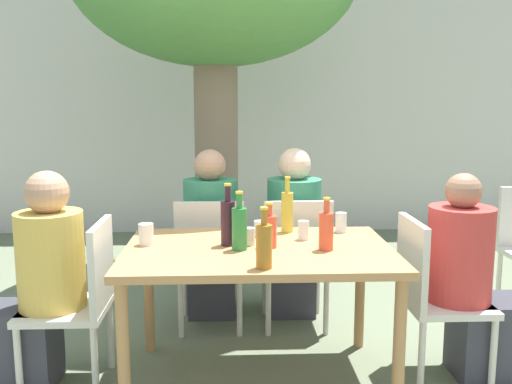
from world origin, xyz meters
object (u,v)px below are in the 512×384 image
at_px(drinking_glass_2, 249,236).
at_px(person_seated_3, 292,242).
at_px(wine_bottle_2, 228,221).
at_px(drinking_glass_3, 341,222).
at_px(patio_chair_2, 210,257).
at_px(person_seated_1, 474,288).
at_px(patio_chair_1, 431,290).
at_px(patio_chair_3, 296,256).
at_px(person_seated_0, 36,292).
at_px(drinking_glass_0, 260,229).
at_px(patio_chair_0, 81,295).
at_px(person_seated_2, 211,243).
at_px(amber_bottle_4, 264,245).
at_px(dining_table_front, 258,262).
at_px(soda_bottle_1, 326,230).
at_px(drinking_glass_1, 146,234).
at_px(soda_bottle_5, 269,230).
at_px(drinking_glass_4, 303,230).
at_px(oil_cruet_3, 287,211).
at_px(green_bottle_0, 239,227).

bearing_deg(drinking_glass_2, person_seated_3, 69.38).
bearing_deg(wine_bottle_2, drinking_glass_3, 22.44).
height_order(patio_chair_2, drinking_glass_3, patio_chair_2).
bearing_deg(person_seated_1, person_seated_3, 43.69).
distance_m(patio_chair_1, patio_chair_3, 0.96).
distance_m(person_seated_0, drinking_glass_0, 1.25).
bearing_deg(patio_chair_0, person_seated_3, 127.38).
xyz_separation_m(person_seated_3, wine_bottle_2, (-0.44, -0.88, 0.34)).
bearing_deg(wine_bottle_2, patio_chair_1, -3.08).
bearing_deg(person_seated_1, drinking_glass_3, 63.65).
bearing_deg(patio_chair_0, patio_chair_2, 137.04).
relative_size(person_seated_0, person_seated_2, 0.97).
height_order(patio_chair_1, drinking_glass_3, patio_chair_1).
relative_size(patio_chair_2, amber_bottle_4, 3.08).
height_order(dining_table_front, soda_bottle_1, soda_bottle_1).
xyz_separation_m(person_seated_2, drinking_glass_1, (-0.32, -0.85, 0.27)).
height_order(person_seated_2, drinking_glass_1, person_seated_2).
bearing_deg(soda_bottle_5, drinking_glass_4, 37.59).
distance_m(patio_chair_0, drinking_glass_4, 1.25).
xyz_separation_m(person_seated_2, drinking_glass_2, (0.24, -0.88, 0.26)).
relative_size(patio_chair_0, drinking_glass_2, 9.43).
bearing_deg(person_seated_1, dining_table_front, 90.00).
bearing_deg(drinking_glass_1, oil_cruet_3, 18.88).
bearing_deg(drinking_glass_4, drinking_glass_2, -160.97).
relative_size(soda_bottle_5, drinking_glass_3, 2.07).
relative_size(amber_bottle_4, drinking_glass_3, 2.47).
height_order(patio_chair_1, drinking_glass_2, patio_chair_1).
xyz_separation_m(person_seated_3, soda_bottle_5, (-0.23, -0.93, 0.30)).
distance_m(person_seated_3, amber_bottle_4, 1.38).
bearing_deg(oil_cruet_3, wine_bottle_2, -139.86).
relative_size(dining_table_front, drinking_glass_4, 13.22).
bearing_deg(person_seated_3, drinking_glass_0, 69.05).
bearing_deg(drinking_glass_3, person_seated_3, 110.09).
distance_m(person_seated_0, wine_bottle_2, 1.08).
height_order(oil_cruet_3, soda_bottle_5, oil_cruet_3).
height_order(patio_chair_2, drinking_glass_1, patio_chair_2).
bearing_deg(drinking_glass_1, person_seated_3, 43.93).
xyz_separation_m(person_seated_3, drinking_glass_0, (-0.26, -0.68, 0.25)).
height_order(wine_bottle_2, drinking_glass_3, wine_bottle_2).
bearing_deg(person_seated_2, person_seated_3, 179.92).
height_order(patio_chair_0, person_seated_3, person_seated_3).
xyz_separation_m(patio_chair_2, wine_bottle_2, (0.12, -0.65, 0.38)).
relative_size(dining_table_front, green_bottle_0, 4.59).
height_order(patio_chair_0, green_bottle_0, green_bottle_0).
xyz_separation_m(drinking_glass_3, drinking_glass_4, (-0.24, -0.17, -0.01)).
height_order(drinking_glass_2, drinking_glass_3, drinking_glass_3).
bearing_deg(oil_cruet_3, drinking_glass_1, -161.12).
height_order(dining_table_front, person_seated_1, person_seated_1).
distance_m(patio_chair_2, oil_cruet_3, 0.70).
relative_size(patio_chair_3, drinking_glass_3, 7.62).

